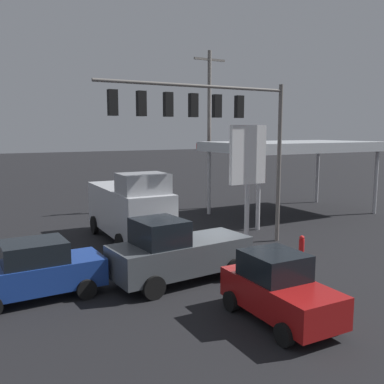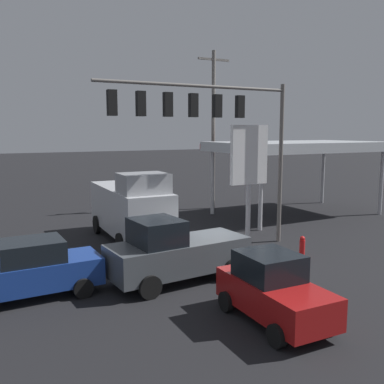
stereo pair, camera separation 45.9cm
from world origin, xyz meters
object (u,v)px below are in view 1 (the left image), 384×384
(traffic_signal_assembly, at_px, (209,118))
(delivery_truck, at_px, (129,208))
(utility_pole, at_px, (209,127))
(sedan_waiting, at_px, (35,270))
(price_sign, at_px, (248,160))
(pickup_parked, at_px, (177,252))
(fire_hydrant, at_px, (302,245))
(hatchback_crossing, at_px, (279,289))

(traffic_signal_assembly, xyz_separation_m, delivery_truck, (2.50, -3.44, -4.33))
(utility_pole, relative_size, sedan_waiting, 2.45)
(traffic_signal_assembly, xyz_separation_m, utility_pole, (-5.76, -9.43, -0.28))
(price_sign, xyz_separation_m, pickup_parked, (5.55, 3.32, -2.95))
(delivery_truck, xyz_separation_m, fire_hydrant, (-5.83, 5.92, -1.26))
(traffic_signal_assembly, relative_size, price_sign, 1.61)
(hatchback_crossing, relative_size, fire_hydrant, 4.35)
(utility_pole, distance_m, price_sign, 9.66)
(price_sign, distance_m, delivery_truck, 6.26)
(hatchback_crossing, bearing_deg, price_sign, 150.79)
(pickup_parked, distance_m, delivery_truck, 6.32)
(price_sign, height_order, fire_hydrant, price_sign)
(utility_pole, xyz_separation_m, sedan_waiting, (13.62, 11.41, -4.79))
(pickup_parked, height_order, hatchback_crossing, pickup_parked)
(traffic_signal_assembly, height_order, price_sign, traffic_signal_assembly)
(sedan_waiting, xyz_separation_m, delivery_truck, (-5.37, -5.41, 0.74))
(traffic_signal_assembly, distance_m, pickup_parked, 6.44)
(pickup_parked, relative_size, hatchback_crossing, 1.39)
(delivery_truck, distance_m, hatchback_crossing, 10.60)
(utility_pole, height_order, hatchback_crossing, utility_pole)
(fire_hydrant, bearing_deg, hatchback_crossing, 41.24)
(price_sign, height_order, sedan_waiting, price_sign)
(pickup_parked, bearing_deg, fire_hydrant, 178.67)
(traffic_signal_assembly, relative_size, utility_pole, 0.85)
(sedan_waiting, distance_m, pickup_parked, 4.89)
(sedan_waiting, bearing_deg, traffic_signal_assembly, -167.35)
(traffic_signal_assembly, distance_m, utility_pole, 11.06)
(pickup_parked, bearing_deg, sedan_waiting, -14.51)
(price_sign, relative_size, pickup_parked, 1.08)
(hatchback_crossing, bearing_deg, utility_pole, 156.13)
(utility_pole, relative_size, price_sign, 1.89)
(utility_pole, height_order, price_sign, utility_pole)
(pickup_parked, xyz_separation_m, fire_hydrant, (-6.39, -0.34, -0.67))
(sedan_waiting, distance_m, hatchback_crossing, 7.84)
(sedan_waiting, relative_size, delivery_truck, 0.65)
(pickup_parked, relative_size, delivery_truck, 0.78)
(sedan_waiting, bearing_deg, pickup_parked, 168.47)
(sedan_waiting, bearing_deg, fire_hydrant, 175.94)
(delivery_truck, bearing_deg, sedan_waiting, -43.10)
(traffic_signal_assembly, xyz_separation_m, hatchback_crossing, (1.96, 7.13, -5.08))
(hatchback_crossing, bearing_deg, delivery_truck, -175.96)
(utility_pole, height_order, delivery_truck, utility_pole)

